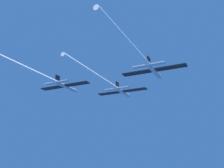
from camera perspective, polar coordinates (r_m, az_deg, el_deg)
jet_lead at (r=78.02m, az=-0.48°, el=0.02°), size 17.24×41.32×2.86m
jet_left_wing at (r=75.10m, az=-14.46°, el=1.43°), size 17.24×40.38×2.86m
jet_right_wing at (r=60.80m, az=6.95°, el=5.61°), size 17.24×38.97×2.86m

